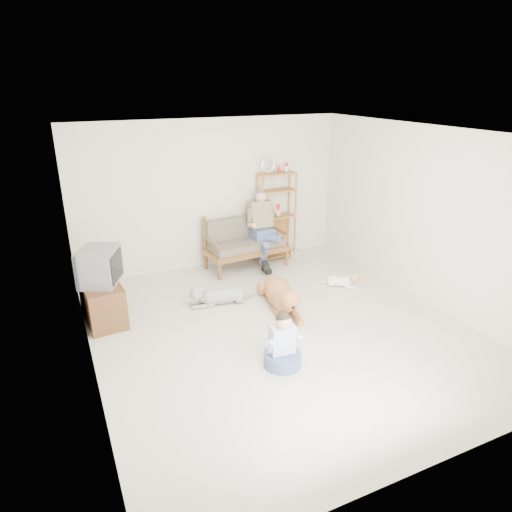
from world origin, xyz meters
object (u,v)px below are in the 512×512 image
loveseat (245,242)px  golden_retriever (281,295)px  etagere (276,215)px  tv_stand (102,302)px

loveseat → golden_retriever: 1.83m
etagere → loveseat: bearing=-168.2°
golden_retriever → etagere: bearing=77.4°
loveseat → etagere: etagere is taller
loveseat → golden_retriever: (-0.18, -1.80, -0.28)m
etagere → golden_retriever: (-0.90, -1.95, -0.66)m
etagere → tv_stand: 3.71m
loveseat → golden_retriever: size_ratio=0.94×
loveseat → golden_retriever: loveseat is taller
loveseat → tv_stand: size_ratio=1.66×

